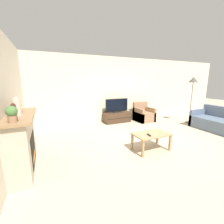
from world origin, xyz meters
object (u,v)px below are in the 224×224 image
object	(u,v)px
tv	(117,106)
potted_plant	(12,113)
mantel_vase_left	(14,112)
mantel_vase_centre_left	(17,107)
fireplace	(22,143)
floor_lamp	(193,83)
tv_stand	(117,117)
coffee_table	(151,136)
mantel_clock	(20,109)
armchair	(144,115)
remote	(149,135)

from	to	relation	value
tv	potted_plant	bearing A→B (deg)	-136.66
mantel_vase_left	mantel_vase_centre_left	size ratio (longest dim) A/B	0.83
fireplace	floor_lamp	world-z (taller)	floor_lamp
fireplace	mantel_vase_left	xyz separation A→B (m)	(0.02, -0.43, 0.68)
tv_stand	coffee_table	bearing A→B (deg)	-97.31
fireplace	mantel_clock	bearing A→B (deg)	83.03
mantel_clock	potted_plant	size ratio (longest dim) A/B	0.59
fireplace	coffee_table	distance (m)	2.87
mantel_clock	floor_lamp	bearing A→B (deg)	8.84
potted_plant	tv_stand	distance (m)	4.49
mantel_clock	armchair	distance (m)	4.86
mantel_vase_centre_left	armchair	size ratio (longest dim) A/B	0.41
fireplace	tv	xyz separation A→B (m)	(3.19, 2.38, 0.12)
mantel_clock	potted_plant	xyz separation A→B (m)	(-0.00, -0.76, 0.07)
tv	coffee_table	world-z (taller)	tv
tv_stand	coffee_table	distance (m)	2.73
mantel_clock	coffee_table	distance (m)	2.98
mantel_vase_centre_left	mantel_clock	distance (m)	0.26
fireplace	mantel_clock	world-z (taller)	mantel_clock
mantel_vase_left	floor_lamp	world-z (taller)	floor_lamp
tv_stand	tv	world-z (taller)	tv
mantel_vase_left	potted_plant	xyz separation A→B (m)	(0.00, -0.18, 0.01)
mantel_vase_centre_left	tv_stand	xyz separation A→B (m)	(3.18, 2.49, -1.07)
tv	coffee_table	distance (m)	2.74
tv_stand	tv	distance (m)	0.48
mantel_vase_left	floor_lamp	distance (m)	6.12
armchair	potted_plant	bearing A→B (deg)	-147.99
mantel_vase_centre_left	mantel_clock	xyz separation A→B (m)	(0.00, 0.25, -0.08)
potted_plant	coffee_table	size ratio (longest dim) A/B	0.28
potted_plant	floor_lamp	bearing A→B (deg)	15.81
mantel_vase_left	remote	size ratio (longest dim) A/B	1.78
fireplace	mantel_vase_left	distance (m)	0.81
potted_plant	floor_lamp	world-z (taller)	floor_lamp
mantel_clock	floor_lamp	size ratio (longest dim) A/B	0.08
mantel_vase_left	coffee_table	distance (m)	2.97
mantel_vase_left	potted_plant	distance (m)	0.18
armchair	mantel_clock	bearing A→B (deg)	-155.71
armchair	remote	size ratio (longest dim) A/B	5.21
coffee_table	tv_stand	bearing A→B (deg)	82.69
tv	tv_stand	bearing A→B (deg)	90.00
remote	mantel_clock	bearing A→B (deg)	178.45
tv_stand	coffee_table	size ratio (longest dim) A/B	1.23
potted_plant	tv	size ratio (longest dim) A/B	0.25
tv	coffee_table	bearing A→B (deg)	-97.31
potted_plant	floor_lamp	xyz separation A→B (m)	(5.92, 1.68, 0.38)
tv	remote	bearing A→B (deg)	-99.86
floor_lamp	armchair	bearing A→B (deg)	146.43
mantel_vase_left	tv	world-z (taller)	mantel_vase_left
remote	tv_stand	bearing A→B (deg)	89.90
fireplace	tv	bearing A→B (deg)	36.76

